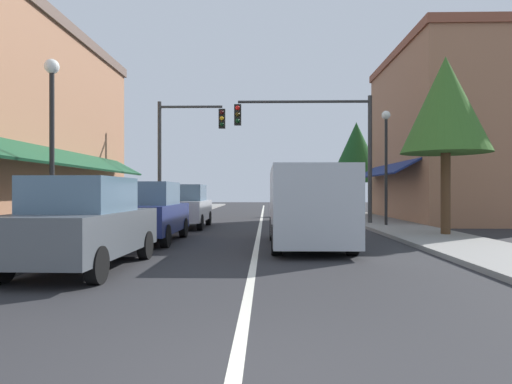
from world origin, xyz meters
The scene contains 15 objects.
ground_plane centered at (0.00, 18.00, 0.00)m, with size 80.00×80.00×0.00m, color #28282B.
sidewalk_left centered at (-5.50, 18.00, 0.06)m, with size 2.60×56.00×0.12m, color gray.
sidewalk_right centered at (5.50, 18.00, 0.06)m, with size 2.60×56.00×0.12m, color gray.
lane_center_stripe centered at (0.00, 18.00, 0.00)m, with size 0.14×52.00×0.01m, color silver.
storefront_right_block centered at (9.71, 20.00, 4.33)m, with size 7.14×10.20×8.65m.
parked_car_nearest_left centered at (-3.24, 5.27, 0.88)m, with size 1.85×4.14×1.77m.
parked_car_second_left centered at (-3.21, 9.95, 0.88)m, with size 1.80×4.11×1.77m.
parked_car_third_left centered at (-3.07, 15.23, 0.88)m, with size 1.82×4.12×1.77m.
van_in_lane centered at (1.38, 8.90, 1.15)m, with size 2.02×5.19×2.12m.
traffic_signal_mast_arm centered at (2.68, 16.54, 3.95)m, with size 6.03×0.50×5.69m.
traffic_signal_left_corner centered at (-3.76, 17.96, 3.79)m, with size 3.23×0.50×5.75m.
street_lamp_left_near centered at (-5.02, 7.72, 3.21)m, with size 0.36×0.36×4.76m.
street_lamp_right_mid centered at (5.16, 15.31, 3.23)m, with size 0.36×0.36×4.80m.
tree_right_near centered at (6.06, 11.45, 4.27)m, with size 2.84×2.84×5.86m.
tree_right_far centered at (6.34, 27.34, 4.12)m, with size 3.67×3.67×6.16m.
Camera 1 is at (0.26, -3.30, 1.50)m, focal length 31.75 mm.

